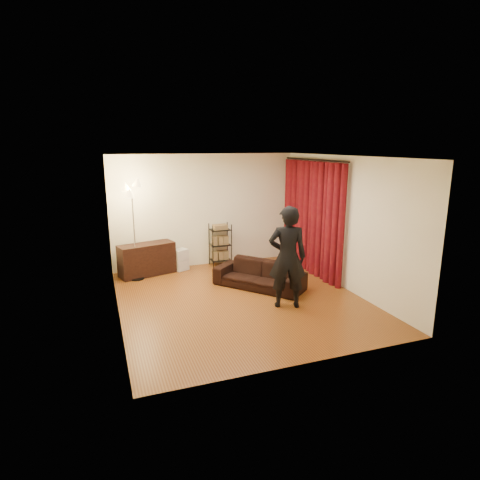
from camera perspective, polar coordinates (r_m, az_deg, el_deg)
name	(u,v)px	position (r m, az deg, el deg)	size (l,w,h in m)	color
floor	(240,299)	(7.82, 0.06, -8.40)	(5.00, 5.00, 0.00)	brown
ceiling	(240,157)	(7.26, 0.06, 11.77)	(5.00, 5.00, 0.00)	white
wall_back	(205,210)	(9.77, -4.96, 4.21)	(5.00, 5.00, 0.00)	white
wall_front	(307,269)	(5.22, 9.48, -4.15)	(5.00, 5.00, 0.00)	white
wall_left	(114,241)	(7.01, -17.51, -0.07)	(5.00, 5.00, 0.00)	white
wall_right	(344,223)	(8.45, 14.57, 2.36)	(5.00, 5.00, 0.00)	white
curtain_rod	(314,160)	(9.21, 10.51, 11.16)	(0.04, 0.04, 2.65)	black
curtain	(311,218)	(9.33, 10.06, 3.14)	(0.22, 2.65, 2.55)	maroon
sofa	(259,275)	(8.36, 2.77, -4.97)	(1.87, 0.73, 0.54)	black
person	(287,257)	(7.25, 6.76, -2.45)	(0.69, 0.45, 1.88)	black
media_cabinet	(147,259)	(9.38, -13.10, -2.69)	(1.24, 0.47, 0.72)	black
storage_boxes	(181,260)	(9.58, -8.38, -2.78)	(0.31, 0.25, 0.51)	silver
wire_shelf	(220,245)	(9.81, -2.82, -0.68)	(0.47, 0.33, 1.04)	black
floor_lamp	(134,232)	(8.95, -14.84, 1.16)	(0.39, 0.39, 2.15)	silver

